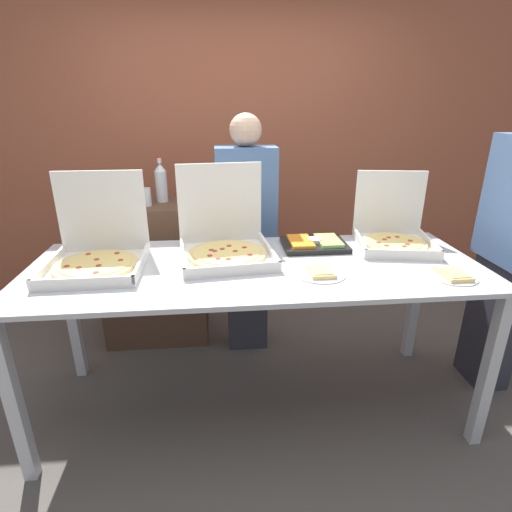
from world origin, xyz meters
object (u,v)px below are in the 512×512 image
pizza_box_far_right (98,251)px  soda_can_silver (146,197)px  soda_can_colored (108,191)px  person_guest_plaid (246,234)px  soda_bottle (161,182)px  veggie_tray (314,244)px  pizza_box_far_left (225,241)px  pizza_box_near_left (393,233)px  paper_plate_front_left (321,272)px  paper_plate_front_center (453,275)px  person_guest_cap (510,249)px

pizza_box_far_right → soda_can_silver: bearing=78.5°
soda_can_colored → pizza_box_far_right: bearing=-80.6°
soda_can_silver → person_guest_plaid: 0.73m
soda_bottle → soda_can_colored: soda_bottle is taller
pizza_box_far_right → veggie_tray: 1.21m
pizza_box_far_left → pizza_box_near_left: 1.01m
paper_plate_front_left → soda_can_silver: (-0.99, 0.96, 0.19)m
pizza_box_far_left → paper_plate_front_center: (1.11, -0.42, -0.07)m
pizza_box_near_left → person_guest_plaid: (-0.85, 0.43, -0.12)m
pizza_box_near_left → paper_plate_front_left: size_ratio=1.98×
pizza_box_far_left → veggie_tray: bearing=2.6°
veggie_tray → paper_plate_front_left: bearing=-98.8°
soda_can_silver → soda_can_colored: (-0.30, 0.21, 0.00)m
veggie_tray → soda_can_colored: 1.57m
soda_bottle → pizza_box_far_right: bearing=-105.5°
pizza_box_far_left → person_guest_plaid: bearing=67.1°
paper_plate_front_left → person_guest_plaid: person_guest_plaid is taller
veggie_tray → person_guest_plaid: person_guest_plaid is taller
paper_plate_front_left → person_guest_cap: person_guest_cap is taller
person_guest_cap → paper_plate_front_center: bearing=122.3°
soda_can_silver → soda_can_colored: bearing=144.8°
pizza_box_far_left → soda_bottle: (-0.43, 0.76, 0.19)m
veggie_tray → soda_can_colored: size_ratio=3.01×
pizza_box_near_left → pizza_box_far_right: bearing=-164.5°
pizza_box_far_left → soda_can_silver: bearing=122.9°
pizza_box_far_right → soda_bottle: size_ratio=1.53×
paper_plate_front_left → soda_can_colored: soda_can_colored is taller
paper_plate_front_center → person_guest_cap: bearing=32.3°
pizza_box_near_left → soda_bottle: size_ratio=1.55×
paper_plate_front_center → person_guest_cap: 0.66m
pizza_box_far_right → person_guest_cap: person_guest_cap is taller
pizza_box_near_left → paper_plate_front_left: bearing=-134.2°
pizza_box_far_left → soda_bottle: pizza_box_far_left is taller
soda_can_silver → person_guest_plaid: bearing=-11.2°
pizza_box_far_right → soda_can_colored: size_ratio=3.96×
pizza_box_near_left → soda_can_colored: 1.99m
pizza_box_far_left → pizza_box_far_right: (-0.66, -0.10, -0.00)m
pizza_box_far_left → pizza_box_near_left: pizza_box_far_left is taller
pizza_box_far_left → pizza_box_far_right: bearing=-177.7°
paper_plate_front_left → person_guest_cap: 1.22m
pizza_box_near_left → veggie_tray: bearing=-171.0°
pizza_box_far_left → soda_bottle: size_ratio=1.72×
pizza_box_far_left → person_guest_cap: 1.67m
paper_plate_front_left → person_guest_plaid: (-0.31, 0.83, -0.06)m
pizza_box_far_right → veggie_tray: bearing=8.0°
paper_plate_front_left → soda_bottle: soda_bottle is taller
pizza_box_near_left → soda_can_silver: bearing=169.2°
soda_can_silver → paper_plate_front_center: bearing=-33.1°
paper_plate_front_center → person_guest_cap: size_ratio=0.13×
pizza_box_near_left → person_guest_cap: bearing=-2.4°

